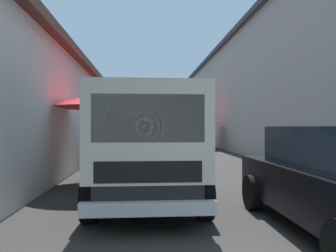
# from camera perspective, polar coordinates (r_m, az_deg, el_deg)

# --- Properties ---
(ground) EXTENTS (90.00, 90.00, 0.00)m
(ground) POSITION_cam_1_polar(r_m,az_deg,el_deg) (14.79, 1.26, -5.74)
(ground) COLOR #33302D
(building_left_whitewash) EXTENTS (49.80, 7.50, 3.81)m
(building_left_whitewash) POSITION_cam_1_polar(r_m,az_deg,el_deg) (17.84, -22.91, 1.38)
(building_left_whitewash) COLOR silver
(building_left_whitewash) RESTS_ON ground
(building_right_concrete) EXTENTS (49.80, 7.50, 6.82)m
(building_right_concrete) POSITION_cam_1_polar(r_m,az_deg,el_deg) (19.04, 22.50, 5.83)
(building_right_concrete) COLOR #A39E93
(building_right_concrete) RESTS_ON ground
(fruit_stall_mid_lane) EXTENTS (2.81, 2.81, 2.10)m
(fruit_stall_mid_lane) POSITION_cam_1_polar(r_m,az_deg,el_deg) (20.66, 5.30, 0.42)
(fruit_stall_mid_lane) COLOR #9E9EA3
(fruit_stall_mid_lane) RESTS_ON ground
(fruit_stall_far_left) EXTENTS (2.58, 2.58, 2.14)m
(fruit_stall_far_left) POSITION_cam_1_polar(r_m,az_deg,el_deg) (12.94, -8.52, 0.80)
(fruit_stall_far_left) COLOR #9E9EA3
(fruit_stall_far_left) RESTS_ON ground
(fruit_stall_near_right) EXTENTS (2.85, 2.85, 2.47)m
(fruit_stall_near_right) POSITION_cam_1_polar(r_m,az_deg,el_deg) (8.61, -11.32, 3.58)
(fruit_stall_near_right) COLOR #9E9EA3
(fruit_stall_near_right) RESTS_ON ground
(delivery_truck) EXTENTS (4.92, 1.98, 2.08)m
(delivery_truck) POSITION_cam_1_polar(r_m,az_deg,el_deg) (5.58, -3.71, -4.29)
(delivery_truck) COLOR black
(delivery_truck) RESTS_ON ground
(vendor_by_crates) EXTENTS (0.57, 0.37, 1.55)m
(vendor_by_crates) POSITION_cam_1_polar(r_m,az_deg,el_deg) (12.72, -0.45, -2.66)
(vendor_by_crates) COLOR #665B4C
(vendor_by_crates) RESTS_ON ground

